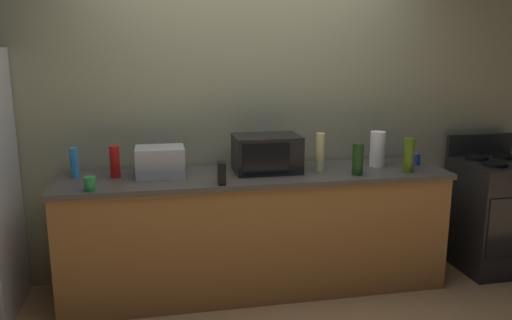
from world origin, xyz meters
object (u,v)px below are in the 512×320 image
Objects in this scene: toaster_oven at (160,162)px; bottle_olive_oil at (409,155)px; microwave at (267,153)px; bottle_wine at (358,159)px; bottle_vinegar at (320,152)px; bottle_spray_cleaner at (74,163)px; cordless_phone at (222,173)px; mug_green at (90,184)px; bottle_hot_sauce at (115,162)px; paper_towel_roll at (377,149)px; stove_range at (495,214)px; mug_blue at (415,159)px.

bottle_olive_oil is (1.79, -0.24, 0.02)m from toaster_oven.
bottle_wine is at bearing -20.61° from microwave.
microwave is 1.70× the size of bottle_vinegar.
bottle_spray_cleaner is at bearing 176.09° from microwave.
cordless_phone is at bearing -162.86° from bottle_vinegar.
mug_green is (-2.24, -0.06, -0.08)m from bottle_olive_oil.
bottle_hot_sauce reaches higher than mug_green.
toaster_oven is at bearing -7.79° from bottle_spray_cleaner.
bottle_vinegar is 1.23× the size of bottle_wine.
paper_towel_roll is 1.80× the size of cordless_phone.
stove_range is 1.07m from bottle_olive_oil.
mug_green is at bearing -175.73° from stove_range.
bottle_vinegar is at bearing -7.28° from microwave.
bottle_spray_cleaner is (-3.28, 0.14, 0.54)m from stove_range.
bottle_hot_sauce is (-1.48, 0.08, -0.03)m from bottle_vinegar.
stove_range is at bearing -1.44° from microwave.
bottle_spray_cleaner is 0.29m from bottle_hot_sauce.
paper_towel_roll is 2.12m from mug_green.
mug_blue is (0.17, 0.22, -0.08)m from bottle_olive_oil.
toaster_oven is 1.35× the size of bottle_olive_oil.
bottle_olive_oil is (0.62, -0.18, -0.01)m from bottle_vinegar.
toaster_oven is 1.80m from bottle_olive_oil.
stove_range is at bearing -3.51° from mug_blue.
paper_towel_roll reaches higher than bottle_wine.
mug_green is at bearing -178.45° from bottle_wine.
paper_towel_roll is (0.87, 0.00, 0.00)m from microwave.
toaster_oven reaches higher than stove_range.
microwave is 1.90× the size of bottle_olive_oil.
bottle_vinegar reaches higher than paper_towel_roll.
stove_range is 1.19m from paper_towel_roll.
microwave is at bearing 159.39° from bottle_wine.
cordless_phone is at bearing -174.04° from stove_range.
bottle_wine is (0.22, -0.18, -0.03)m from bottle_vinegar.
bottle_hot_sauce is 0.89× the size of bottle_olive_oil.
cordless_phone is at bearing -142.35° from microwave.
mug_green is at bearing -177.76° from cordless_phone.
bottle_olive_oil is (0.40, 0.01, 0.01)m from bottle_wine.
toaster_oven is 1.17m from bottle_vinegar.
bottle_spray_cleaner is at bearing 161.61° from cordless_phone.
bottle_vinegar reaches higher than toaster_oven.
bottle_spray_cleaner is at bearing 177.53° from stove_range.
bottle_vinegar is at bearing -173.74° from paper_towel_roll.
bottle_vinegar is at bearing 164.12° from bottle_olive_oil.
microwave is 5.42× the size of mug_blue.
stove_range is at bearing 0.09° from bottle_vinegar.
bottle_spray_cleaner is at bearing 110.87° from mug_green.
microwave is (-1.91, 0.05, 0.57)m from stove_range.
stove_range is 7.20× the size of cordless_phone.
toaster_oven reaches higher than mug_green.
toaster_oven is at bearing 172.38° from bottle_olive_oil.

